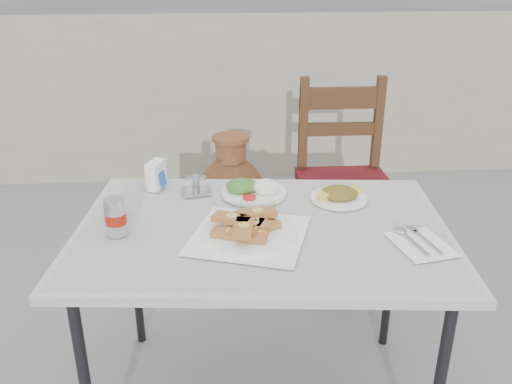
{
  "coord_description": "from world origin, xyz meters",
  "views": [
    {
      "loc": [
        -0.2,
        -1.54,
        1.58
      ],
      "look_at": [
        -0.06,
        0.12,
        0.85
      ],
      "focal_mm": 38.0,
      "sensor_mm": 36.0,
      "label": 1
    }
  ],
  "objects": [
    {
      "name": "cafe_table",
      "position": [
        -0.04,
        0.07,
        0.7
      ],
      "size": [
        1.32,
        0.96,
        0.75
      ],
      "rotation": [
        0.0,
        0.0,
        -0.1
      ],
      "color": "black",
      "rests_on": "ground"
    },
    {
      "name": "pide_plate",
      "position": [
        -0.09,
        -0.0,
        0.79
      ],
      "size": [
        0.44,
        0.44,
        0.07
      ],
      "rotation": [
        0.0,
        0.0,
        -0.32
      ],
      "color": "white",
      "rests_on": "cafe_table"
    },
    {
      "name": "salad_rice_plate",
      "position": [
        -0.05,
        0.33,
        0.78
      ],
      "size": [
        0.24,
        0.24,
        0.06
      ],
      "color": "white",
      "rests_on": "cafe_table"
    },
    {
      "name": "salad_chopped_plate",
      "position": [
        0.26,
        0.26,
        0.77
      ],
      "size": [
        0.21,
        0.21,
        0.05
      ],
      "color": "white",
      "rests_on": "cafe_table"
    },
    {
      "name": "soda_can",
      "position": [
        -0.52,
        0.05,
        0.82
      ],
      "size": [
        0.07,
        0.07,
        0.12
      ],
      "color": "silver",
      "rests_on": "cafe_table"
    },
    {
      "name": "cola_glass",
      "position": [
        -0.54,
        0.18,
        0.79
      ],
      "size": [
        0.06,
        0.06,
        0.09
      ],
      "color": "white",
      "rests_on": "cafe_table"
    },
    {
      "name": "napkin_holder",
      "position": [
        -0.42,
        0.42,
        0.81
      ],
      "size": [
        0.08,
        0.1,
        0.11
      ],
      "rotation": [
        0.0,
        0.0,
        -0.37
      ],
      "color": "white",
      "rests_on": "cafe_table"
    },
    {
      "name": "condiment_caddy",
      "position": [
        -0.27,
        0.36,
        0.78
      ],
      "size": [
        0.12,
        0.1,
        0.08
      ],
      "rotation": [
        0.0,
        0.0,
        0.19
      ],
      "color": "#B5B5BC",
      "rests_on": "cafe_table"
    },
    {
      "name": "cutlery_napkin",
      "position": [
        0.43,
        -0.09,
        0.76
      ],
      "size": [
        0.19,
        0.23,
        0.02
      ],
      "rotation": [
        0.0,
        0.0,
        0.19
      ],
      "color": "white",
      "rests_on": "cafe_table"
    },
    {
      "name": "chair",
      "position": [
        0.46,
        0.96,
        0.53
      ],
      "size": [
        0.46,
        0.46,
        1.03
      ],
      "rotation": [
        0.0,
        0.0,
        -0.01
      ],
      "color": "#381E0F",
      "rests_on": "ground"
    },
    {
      "name": "terracotta_urn",
      "position": [
        -0.1,
        1.26,
        0.32
      ],
      "size": [
        0.4,
        0.4,
        0.69
      ],
      "color": "brown",
      "rests_on": "ground"
    },
    {
      "name": "back_wall",
      "position": [
        0.0,
        2.5,
        0.6
      ],
      "size": [
        6.0,
        0.25,
        1.2
      ],
      "primitive_type": "cube",
      "color": "gray",
      "rests_on": "ground"
    }
  ]
}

